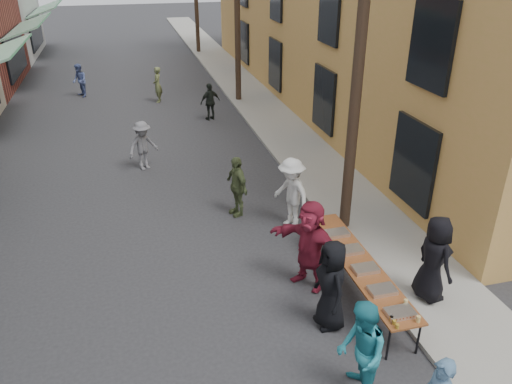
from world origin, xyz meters
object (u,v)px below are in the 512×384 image
utility_pole_near (360,48)px  guest_front_c (361,353)px  catering_tray_sausage (400,313)px  guest_front_a (331,285)px  server (434,259)px  serving_table (358,264)px

utility_pole_near → guest_front_c: size_ratio=5.00×
catering_tray_sausage → guest_front_a: guest_front_a is taller
utility_pole_near → server: (0.45, -3.11, -3.49)m
utility_pole_near → server: 4.70m
guest_front_c → server: 3.04m
serving_table → catering_tray_sausage: (-0.00, -1.65, 0.08)m
guest_front_c → server: size_ratio=0.99×
serving_table → guest_front_a: size_ratio=2.22×
catering_tray_sausage → serving_table: bearing=90.0°
utility_pole_near → guest_front_a: utility_pole_near is taller
utility_pole_near → guest_front_a: 5.15m
catering_tray_sausage → guest_front_c: bearing=-144.6°
utility_pole_near → catering_tray_sausage: (-0.84, -4.15, -3.71)m
guest_front_c → catering_tray_sausage: bearing=140.0°
utility_pole_near → guest_front_a: bearing=-118.3°
server → serving_table: bearing=59.1°
catering_tray_sausage → guest_front_a: 1.28m
utility_pole_near → serving_table: utility_pole_near is taller
serving_table → guest_front_c: bearing=-114.8°
utility_pole_near → guest_front_a: (-1.75, -3.25, -3.60)m
guest_front_c → server: (2.42, 1.84, 0.11)m
serving_table → server: bearing=-25.6°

